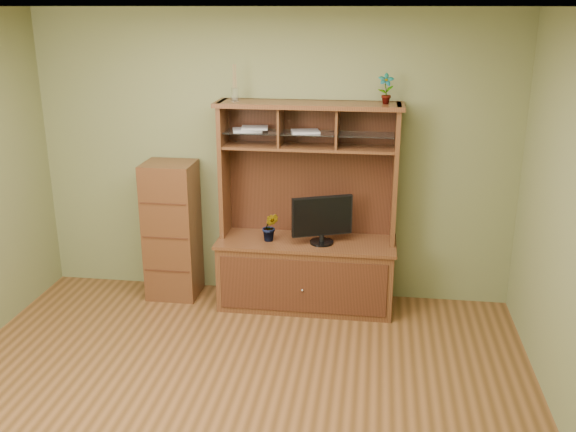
# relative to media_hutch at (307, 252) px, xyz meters

# --- Properties ---
(room) EXTENTS (4.54, 4.04, 2.74)m
(room) POSITION_rel_media_hutch_xyz_m (-0.36, -1.73, 0.83)
(room) COLOR #533417
(room) RESTS_ON ground
(media_hutch) EXTENTS (1.66, 0.61, 1.90)m
(media_hutch) POSITION_rel_media_hutch_xyz_m (0.00, 0.00, 0.00)
(media_hutch) COLOR #452413
(media_hutch) RESTS_ON room
(monitor) EXTENTS (0.53, 0.25, 0.44)m
(monitor) POSITION_rel_media_hutch_xyz_m (0.15, -0.08, 0.36)
(monitor) COLOR black
(monitor) RESTS_ON media_hutch
(orchid_plant) EXTENTS (0.15, 0.12, 0.27)m
(orchid_plant) POSITION_rel_media_hutch_xyz_m (-0.33, -0.08, 0.26)
(orchid_plant) COLOR #2E5F20
(orchid_plant) RESTS_ON media_hutch
(top_plant) EXTENTS (0.14, 0.10, 0.26)m
(top_plant) POSITION_rel_media_hutch_xyz_m (0.66, 0.08, 1.51)
(top_plant) COLOR #386523
(top_plant) RESTS_ON media_hutch
(reed_diffuser) EXTENTS (0.06, 0.06, 0.32)m
(reed_diffuser) POSITION_rel_media_hutch_xyz_m (-0.66, 0.08, 1.50)
(reed_diffuser) COLOR silver
(reed_diffuser) RESTS_ON media_hutch
(magazines) EXTENTS (0.82, 0.26, 0.04)m
(magazines) POSITION_rel_media_hutch_xyz_m (-0.36, 0.08, 1.13)
(magazines) COLOR #B0B0B5
(magazines) RESTS_ON media_hutch
(side_cabinet) EXTENTS (0.47, 0.43, 1.32)m
(side_cabinet) POSITION_rel_media_hutch_xyz_m (-1.30, 0.04, 0.14)
(side_cabinet) COLOR #452413
(side_cabinet) RESTS_ON room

